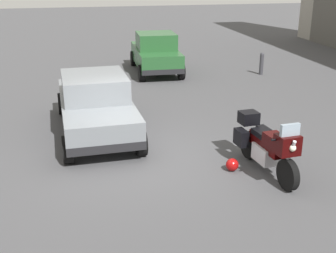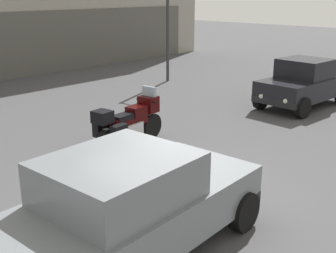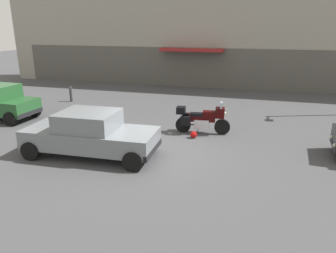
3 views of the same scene
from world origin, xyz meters
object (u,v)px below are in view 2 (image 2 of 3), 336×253
at_px(motorcycle, 129,122).
at_px(streetlamp_curbside, 170,8).
at_px(car_compact_side, 304,83).
at_px(helmet, 144,150).
at_px(car_sedan_far, 121,210).

bearing_deg(motorcycle, streetlamp_curbside, 29.88).
relative_size(car_compact_side, streetlamp_curbside, 0.72).
distance_m(motorcycle, streetlamp_curbside, 8.41).
distance_m(motorcycle, car_compact_side, 6.58).
bearing_deg(car_compact_side, streetlamp_curbside, -86.87).
xyz_separation_m(helmet, streetlamp_curbside, (6.77, 5.36, 2.84)).
bearing_deg(streetlamp_curbside, car_sedan_far, -140.57).
relative_size(helmet, car_sedan_far, 0.06).
relative_size(motorcycle, streetlamp_curbside, 0.46).
distance_m(helmet, car_sedan_far, 4.13).
relative_size(motorcycle, car_sedan_far, 0.49).
bearing_deg(car_compact_side, helmet, -0.87).
distance_m(car_sedan_far, streetlamp_curbside, 12.90).
distance_m(car_sedan_far, car_compact_side, 9.91).
xyz_separation_m(motorcycle, car_compact_side, (6.45, -1.30, 0.15)).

